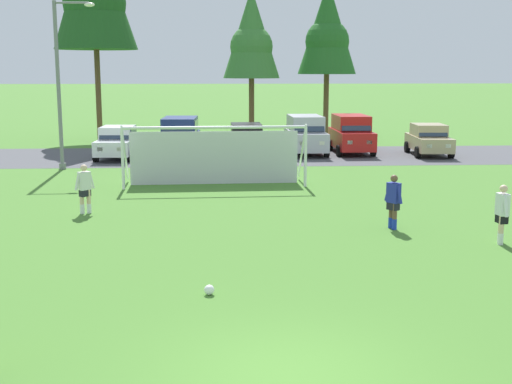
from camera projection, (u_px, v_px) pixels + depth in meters
The scene contains 16 objects.
ground_plane at pixel (246, 197), 25.27m from camera, with size 400.00×400.00×0.00m, color #477A2D.
parking_lot_strip at pixel (236, 156), 37.06m from camera, with size 52.00×8.40×0.01m, color #4C4C51.
soccer_ball at pixel (209, 290), 14.25m from camera, with size 0.22×0.22×0.22m.
soccer_goal at pixel (215, 154), 27.64m from camera, with size 7.48×2.18×2.57m.
player_striker_near at pixel (502, 214), 18.31m from camera, with size 0.28×0.74×1.64m.
player_midfield_center at pixel (393, 202), 20.04m from camera, with size 0.44×0.69×1.64m.
player_defender_far at pixel (85, 189), 22.18m from camera, with size 0.63×0.53×1.64m.
parked_car_slot_far_left at pixel (118, 142), 35.88m from camera, with size 2.19×4.28×1.72m.
parked_car_slot_left at pixel (180, 137), 36.27m from camera, with size 2.28×4.67×2.16m.
parked_car_slot_center_left at pixel (246, 139), 37.70m from camera, with size 2.09×4.23×1.72m.
parked_car_slot_center at pixel (306, 134), 37.73m from camera, with size 2.22×4.64×2.16m.
parked_car_slot_center_right at pixel (351, 134), 38.16m from camera, with size 2.15×4.60×2.16m.
parked_car_slot_right at pixel (429, 140), 37.29m from camera, with size 2.24×4.30×1.72m.
tree_mid_left at pixel (251, 36), 43.80m from camera, with size 3.73×3.73×9.94m.
tree_center_back at pixel (327, 31), 45.20m from camera, with size 3.96×3.96×10.56m.
street_lamp at pixel (62, 84), 31.47m from camera, with size 2.00×0.32×7.83m.
Camera 1 is at (-1.08, -9.80, 4.72)m, focal length 47.15 mm.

